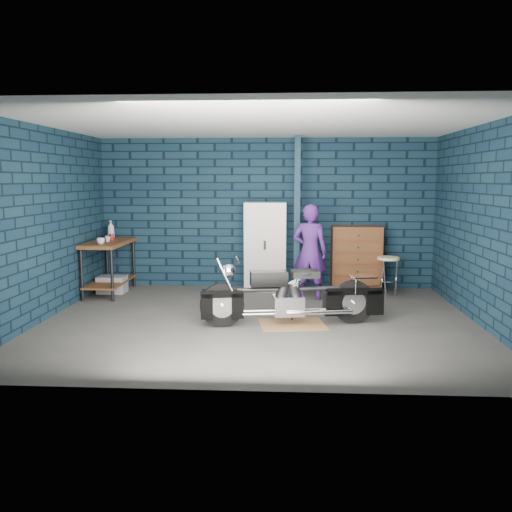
{
  "coord_description": "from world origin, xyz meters",
  "views": [
    {
      "loc": [
        0.41,
        -7.32,
        1.96
      ],
      "look_at": [
        -0.05,
        0.3,
        0.88
      ],
      "focal_mm": 38.0,
      "sensor_mm": 36.0,
      "label": 1
    }
  ],
  "objects_px": {
    "tool_chest": "(356,259)",
    "shop_stool": "(388,277)",
    "workbench": "(109,267)",
    "locker": "(265,246)",
    "storage_bin": "(112,284)",
    "motorcycle": "(292,291)",
    "person": "(310,252)"
  },
  "relations": [
    {
      "from": "workbench",
      "to": "shop_stool",
      "type": "bearing_deg",
      "value": 0.52
    },
    {
      "from": "motorcycle",
      "to": "tool_chest",
      "type": "bearing_deg",
      "value": 54.76
    },
    {
      "from": "person",
      "to": "shop_stool",
      "type": "height_order",
      "value": "person"
    },
    {
      "from": "person",
      "to": "storage_bin",
      "type": "height_order",
      "value": "person"
    },
    {
      "from": "person",
      "to": "locker",
      "type": "relative_size",
      "value": 1.0
    },
    {
      "from": "tool_chest",
      "to": "shop_stool",
      "type": "height_order",
      "value": "tool_chest"
    },
    {
      "from": "workbench",
      "to": "shop_stool",
      "type": "xyz_separation_m",
      "value": [
        4.77,
        0.04,
        -0.12
      ]
    },
    {
      "from": "workbench",
      "to": "locker",
      "type": "xyz_separation_m",
      "value": [
        2.68,
        0.49,
        0.33
      ]
    },
    {
      "from": "shop_stool",
      "to": "tool_chest",
      "type": "bearing_deg",
      "value": 136.91
    },
    {
      "from": "motorcycle",
      "to": "shop_stool",
      "type": "height_order",
      "value": "motorcycle"
    },
    {
      "from": "workbench",
      "to": "tool_chest",
      "type": "xyz_separation_m",
      "value": [
        4.28,
        0.49,
        0.12
      ]
    },
    {
      "from": "person",
      "to": "shop_stool",
      "type": "xyz_separation_m",
      "value": [
        1.33,
        0.26,
        -0.45
      ]
    },
    {
      "from": "workbench",
      "to": "storage_bin",
      "type": "height_order",
      "value": "workbench"
    },
    {
      "from": "motorcycle",
      "to": "tool_chest",
      "type": "height_order",
      "value": "tool_chest"
    },
    {
      "from": "storage_bin",
      "to": "tool_chest",
      "type": "relative_size",
      "value": 0.41
    },
    {
      "from": "workbench",
      "to": "locker",
      "type": "relative_size",
      "value": 0.9
    },
    {
      "from": "storage_bin",
      "to": "shop_stool",
      "type": "xyz_separation_m",
      "value": [
        4.75,
        -0.01,
        0.19
      ]
    },
    {
      "from": "person",
      "to": "tool_chest",
      "type": "height_order",
      "value": "person"
    },
    {
      "from": "workbench",
      "to": "storage_bin",
      "type": "relative_size",
      "value": 2.96
    },
    {
      "from": "locker",
      "to": "tool_chest",
      "type": "height_order",
      "value": "locker"
    },
    {
      "from": "tool_chest",
      "to": "shop_stool",
      "type": "relative_size",
      "value": 1.71
    },
    {
      "from": "locker",
      "to": "shop_stool",
      "type": "relative_size",
      "value": 2.33
    },
    {
      "from": "person",
      "to": "tool_chest",
      "type": "distance_m",
      "value": 1.12
    },
    {
      "from": "locker",
      "to": "shop_stool",
      "type": "distance_m",
      "value": 2.18
    },
    {
      "from": "motorcycle",
      "to": "locker",
      "type": "xyz_separation_m",
      "value": [
        -0.47,
        2.36,
        0.31
      ]
    },
    {
      "from": "person",
      "to": "storage_bin",
      "type": "distance_m",
      "value": 3.49
    },
    {
      "from": "workbench",
      "to": "locker",
      "type": "distance_m",
      "value": 2.74
    },
    {
      "from": "workbench",
      "to": "person",
      "type": "xyz_separation_m",
      "value": [
        3.44,
        -0.22,
        0.33
      ]
    },
    {
      "from": "shop_stool",
      "to": "workbench",
      "type": "bearing_deg",
      "value": -179.48
    },
    {
      "from": "tool_chest",
      "to": "storage_bin",
      "type": "bearing_deg",
      "value": -174.11
    },
    {
      "from": "person",
      "to": "tool_chest",
      "type": "xyz_separation_m",
      "value": [
        0.85,
        0.71,
        -0.21
      ]
    },
    {
      "from": "person",
      "to": "locker",
      "type": "xyz_separation_m",
      "value": [
        -0.76,
        0.71,
        -0.0
      ]
    }
  ]
}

